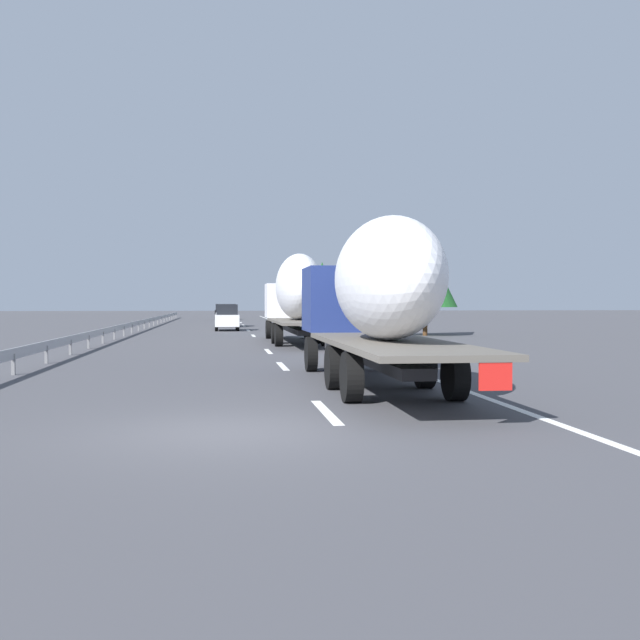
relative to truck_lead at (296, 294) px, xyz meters
The scene contains 23 objects.
ground_plane 14.78m from the truck_lead, 14.31° to the left, with size 260.00×260.00×0.00m, color #424247.
lane_stripe_0 24.08m from the truck_lead, behind, with size 3.20×0.20×0.01m, color white.
lane_stripe_1 13.99m from the truck_lead, behind, with size 3.20×0.20×0.01m, color white.
lane_stripe_2 6.95m from the truck_lead, 163.89° to the left, with size 3.20×0.20×0.01m, color white.
lane_stripe_3 9.22m from the truck_lead, 11.69° to the left, with size 3.20×0.20×0.01m, color white.
lane_stripe_4 17.85m from the truck_lead, ahead, with size 3.20×0.20×0.01m, color white.
lane_stripe_5 30.46m from the truck_lead, ahead, with size 3.20×0.20×0.01m, color white.
lane_stripe_6 28.26m from the truck_lead, ahead, with size 3.20×0.20×0.01m, color white.
lane_stripe_7 38.90m from the truck_lead, ahead, with size 3.20×0.20×0.01m, color white.
lane_stripe_8 52.61m from the truck_lead, ahead, with size 3.20×0.20×0.01m, color white.
lane_stripe_9 71.87m from the truck_lead, ahead, with size 3.20×0.20×0.01m, color white.
edge_line_right 19.37m from the truck_lead, ahead, with size 110.00×0.20×0.01m, color white.
truck_lead is the anchor object (origin of this frame).
truck_trailing 19.78m from the truck_lead, behind, with size 13.01×2.55×4.00m.
car_white_van 17.82m from the truck_lead, 10.85° to the left, with size 4.01×1.73×1.90m.
car_black_suv 50.80m from the truck_lead, ahead, with size 4.41×1.81×1.86m.
car_silver_hatch 26.82m from the truck_lead, ahead, with size 4.72×1.81×1.91m.
road_sign 23.85m from the truck_lead, ahead, with size 0.10×0.90×3.03m.
tree_0 11.62m from the truck_lead, 49.13° to the right, with size 3.96×3.96×5.85m.
tree_1 56.90m from the truck_lead, ahead, with size 2.55×2.55×7.10m.
tree_2 60.29m from the truck_lead, ahead, with size 3.76×3.76×7.09m.
tree_3 56.35m from the truck_lead, ahead, with size 3.92×3.92×7.08m.
guardrail_median 19.72m from the truck_lead, 29.29° to the left, with size 94.00×0.10×0.76m.
Camera 1 is at (-12.05, 0.15, 2.06)m, focal length 42.57 mm.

